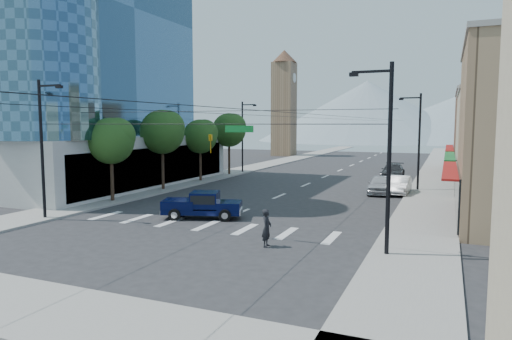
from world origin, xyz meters
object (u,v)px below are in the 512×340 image
Objects in this scene: parked_car_mid at (399,185)px; parked_car_far at (393,171)px; pickup_truck at (202,204)px; pedestrian at (267,228)px; parked_car_near at (380,185)px.

parked_car_mid is 0.84× the size of parked_car_far.
pedestrian reaches higher than pickup_truck.
parked_car_near is at bearing -161.99° from parked_car_mid.
parked_car_near is 1.65m from parked_car_mid.
pedestrian is 20.51m from parked_car_near.
parked_car_far is at bearing 53.05° from pickup_truck.
pedestrian is at bearing -100.65° from parked_car_mid.
parked_car_near is 0.99× the size of parked_car_mid.
parked_car_far is at bearing 100.27° from parked_car_mid.
parked_car_near is (9.35, 15.47, -0.09)m from pickup_truck.
parked_car_mid is at bearing -82.58° from parked_car_far.
parked_car_mid is at bearing -16.55° from pedestrian.
pickup_truck is at bearing -123.05° from parked_car_mid.
pickup_truck is at bearing -123.48° from parked_car_near.
pedestrian reaches higher than parked_car_mid.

